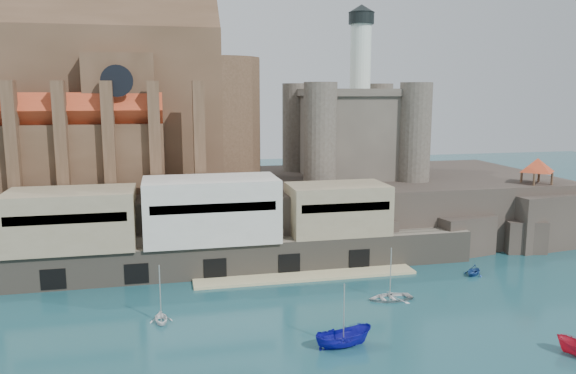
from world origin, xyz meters
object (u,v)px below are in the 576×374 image
Objects in this scene: castle_keep at (352,128)px; boat_2 at (343,347)px; church at (110,107)px; pavilion at (537,167)px.

castle_keep is 4.98× the size of boat_2.
church is 1.60× the size of castle_keep.
church is at bearing 21.14° from boat_2.
church is at bearing 166.52° from pavilion.
boat_2 is (-15.69, -44.00, -18.31)m from castle_keep.
pavilion is at bearing -13.48° from church.
pavilion is at bearing -30.18° from castle_keep.
castle_keep is at bearing 149.82° from pavilion.
pavilion is at bearing -62.76° from boat_2.
boat_2 is at bearing -61.30° from church.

